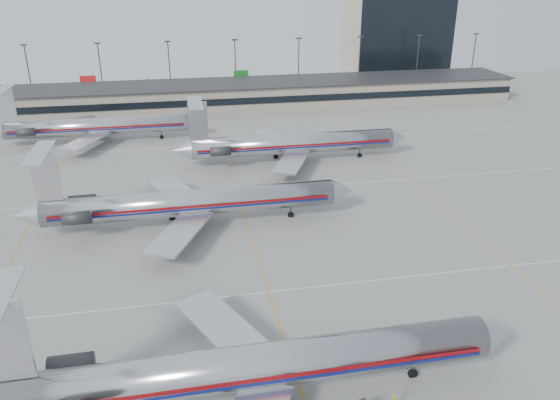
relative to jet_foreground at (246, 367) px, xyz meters
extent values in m
plane|color=gray|center=(4.76, 5.96, -3.52)|extent=(260.00, 260.00, 0.00)
cube|color=silver|center=(4.76, 15.96, -3.51)|extent=(160.00, 0.15, 0.02)
cube|color=gray|center=(4.76, 103.96, -0.52)|extent=(160.00, 16.00, 6.00)
cube|color=black|center=(4.76, 95.86, -0.32)|extent=(160.00, 0.20, 1.60)
cube|color=#2D2D30|center=(4.76, 103.96, 2.58)|extent=(162.00, 17.00, 0.30)
cylinder|color=#38383D|center=(-40.24, 117.96, 3.98)|extent=(0.30, 0.30, 15.00)
cube|color=#2D2D30|center=(-40.24, 117.96, 11.58)|extent=(1.60, 0.40, 0.35)
cylinder|color=#38383D|center=(-22.24, 117.96, 3.98)|extent=(0.30, 0.30, 15.00)
cube|color=#2D2D30|center=(-22.24, 117.96, 11.58)|extent=(1.60, 0.40, 0.35)
cylinder|color=#38383D|center=(-4.24, 117.96, 3.98)|extent=(0.30, 0.30, 15.00)
cube|color=#2D2D30|center=(-4.24, 117.96, 11.58)|extent=(1.60, 0.40, 0.35)
cylinder|color=#38383D|center=(13.76, 117.96, 3.98)|extent=(0.30, 0.30, 15.00)
cube|color=#2D2D30|center=(13.76, 117.96, 11.58)|extent=(1.60, 0.40, 0.35)
cylinder|color=#38383D|center=(31.76, 117.96, 3.98)|extent=(0.30, 0.30, 15.00)
cube|color=#2D2D30|center=(31.76, 117.96, 11.58)|extent=(1.60, 0.40, 0.35)
cylinder|color=#38383D|center=(49.76, 117.96, 3.98)|extent=(0.30, 0.30, 15.00)
cube|color=#2D2D30|center=(49.76, 117.96, 11.58)|extent=(1.60, 0.40, 0.35)
cylinder|color=#38383D|center=(67.76, 117.96, 3.98)|extent=(0.30, 0.30, 15.00)
cube|color=#2D2D30|center=(67.76, 117.96, 11.58)|extent=(1.60, 0.40, 0.35)
cylinder|color=#38383D|center=(85.76, 117.96, 3.98)|extent=(0.30, 0.30, 15.00)
cube|color=#2D2D30|center=(85.76, 117.96, 11.58)|extent=(1.60, 0.40, 0.35)
cube|color=tan|center=(66.76, 133.96, 8.98)|extent=(30.00, 20.00, 25.00)
cylinder|color=#B7B7BC|center=(0.98, 0.00, -0.05)|extent=(39.66, 3.67, 3.67)
cone|color=#B7B7BC|center=(22.39, 0.00, -0.05)|extent=(3.17, 3.67, 3.67)
cube|color=maroon|center=(0.98, -1.84, 0.09)|extent=(37.67, 0.05, 0.35)
cube|color=navy|center=(0.98, -1.84, -0.30)|extent=(37.67, 0.05, 0.28)
cube|color=silver|center=(-1.01, 6.94, -1.05)|extent=(9.22, 13.44, 0.32)
cube|color=silver|center=(-17.36, 0.00, 5.15)|extent=(3.37, 0.25, 6.74)
cylinder|color=#2D2D30|center=(-13.89, 2.83, 0.24)|extent=(3.57, 1.69, 1.69)
cylinder|color=#2D2D30|center=(14.86, 0.00, -2.71)|extent=(0.20, 0.20, 1.64)
cylinder|color=#2D2D30|center=(-2.00, 2.38, -2.71)|extent=(0.20, 0.20, 1.64)
cylinder|color=black|center=(14.86, 0.00, -3.18)|extent=(0.89, 0.30, 0.89)
cylinder|color=#B7B7BC|center=(-2.50, 34.91, -0.05)|extent=(39.72, 3.67, 3.67)
cone|color=#B7B7BC|center=(18.95, 34.91, -0.05)|extent=(3.18, 3.67, 3.67)
cone|color=silver|center=(-24.14, 34.91, -0.05)|extent=(3.58, 3.67, 3.67)
cube|color=maroon|center=(-2.50, 33.06, 0.10)|extent=(37.74, 0.05, 0.35)
cube|color=navy|center=(-2.50, 33.06, -0.30)|extent=(37.74, 0.05, 0.28)
cube|color=silver|center=(-4.48, 41.86, -1.04)|extent=(9.24, 13.46, 0.32)
cube|color=silver|center=(-4.48, 27.96, -1.04)|extent=(9.24, 13.46, 0.32)
cube|color=silver|center=(-20.87, 34.91, 5.17)|extent=(3.38, 0.25, 6.75)
cube|color=silver|center=(-21.17, 34.91, 8.34)|extent=(2.38, 10.43, 0.18)
cylinder|color=#2D2D30|center=(-17.39, 37.74, 0.25)|extent=(3.58, 1.69, 1.69)
cylinder|color=#2D2D30|center=(-17.39, 32.08, 0.25)|extent=(3.58, 1.69, 1.69)
cylinder|color=#2D2D30|center=(11.41, 34.91, -2.70)|extent=(0.20, 0.20, 1.64)
cylinder|color=#2D2D30|center=(-5.47, 32.53, -2.70)|extent=(0.20, 0.20, 1.64)
cylinder|color=#2D2D30|center=(-5.47, 37.29, -2.70)|extent=(0.20, 0.20, 1.64)
cylinder|color=black|center=(11.41, 34.91, -3.18)|extent=(0.89, 0.30, 0.89)
cylinder|color=#B7B7BC|center=(17.22, 58.80, -0.07)|extent=(37.54, 3.66, 3.66)
cone|color=#B7B7BC|center=(37.57, 58.80, -0.07)|extent=(3.16, 3.66, 3.66)
cone|color=silver|center=(-3.33, 58.80, -0.07)|extent=(3.56, 3.66, 3.66)
cube|color=maroon|center=(17.22, 56.96, 0.08)|extent=(35.67, 0.05, 0.35)
cube|color=navy|center=(17.22, 56.96, -0.31)|extent=(35.67, 0.05, 0.28)
cube|color=silver|center=(15.24, 65.71, -1.05)|extent=(9.19, 13.39, 0.32)
cube|color=silver|center=(15.24, 51.88, -1.05)|extent=(9.19, 13.39, 0.32)
cube|color=silver|center=(-0.07, 58.80, 5.12)|extent=(3.36, 0.25, 6.72)
cube|color=silver|center=(-0.37, 58.80, 8.28)|extent=(2.37, 10.37, 0.18)
cylinder|color=#2D2D30|center=(3.39, 61.61, 0.23)|extent=(3.56, 1.68, 1.68)
cylinder|color=#2D2D30|center=(3.39, 55.98, 0.23)|extent=(3.56, 1.68, 1.68)
cylinder|color=#2D2D30|center=(30.07, 58.80, -2.71)|extent=(0.20, 0.20, 1.63)
cylinder|color=#2D2D30|center=(14.26, 56.43, -2.71)|extent=(0.20, 0.20, 1.63)
cylinder|color=#2D2D30|center=(14.26, 61.17, -2.71)|extent=(0.20, 0.20, 1.63)
cylinder|color=black|center=(30.07, 58.80, -3.18)|extent=(0.89, 0.30, 0.89)
cylinder|color=#B7B7BC|center=(-19.43, 78.52, -0.18)|extent=(36.35, 3.54, 3.54)
cone|color=#B7B7BC|center=(0.28, 78.52, -0.18)|extent=(3.06, 3.54, 3.54)
cube|color=maroon|center=(-19.43, 76.74, -0.03)|extent=(34.53, 0.05, 0.33)
cube|color=navy|center=(-19.43, 76.74, -0.42)|extent=(34.53, 0.05, 0.27)
cube|color=silver|center=(-21.34, 85.22, -1.13)|extent=(8.90, 12.97, 0.31)
cube|color=silver|center=(-21.34, 71.83, -1.13)|extent=(8.90, 12.97, 0.31)
cube|color=silver|center=(-36.16, 78.52, 4.84)|extent=(3.25, 0.24, 6.50)
cube|color=silver|center=(-36.45, 78.52, 7.91)|extent=(2.30, 10.04, 0.17)
cylinder|color=#2D2D30|center=(-32.82, 81.25, 0.11)|extent=(3.44, 1.63, 1.63)
cylinder|color=#2D2D30|center=(-32.82, 75.80, 0.11)|extent=(3.44, 1.63, 1.63)
cylinder|color=#2D2D30|center=(-6.99, 78.52, -2.73)|extent=(0.19, 0.19, 1.58)
cylinder|color=#2D2D30|center=(-22.30, 76.23, -2.73)|extent=(0.19, 0.19, 1.58)
cylinder|color=#2D2D30|center=(-22.30, 80.82, -2.73)|extent=(0.19, 0.19, 1.58)
cylinder|color=black|center=(-6.99, 78.52, -3.19)|extent=(0.86, 0.29, 0.86)
camera|label=1|loc=(-4.16, -35.23, 29.97)|focal=35.00mm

